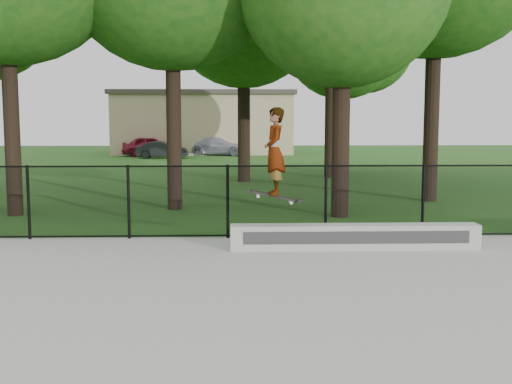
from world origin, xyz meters
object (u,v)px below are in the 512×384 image
car_b (162,150)px  car_a (151,146)px  grind_ledge (355,237)px  skater_airborne (275,153)px  car_c (218,146)px

car_b → car_a: bearing=25.2°
grind_ledge → skater_airborne: (-1.51, -0.15, 1.57)m
grind_ledge → car_a: bearing=104.4°
car_a → car_b: 2.37m
car_a → car_b: (0.95, -2.17, -0.13)m
car_c → skater_airborne: 30.79m
skater_airborne → car_b: bearing=100.5°
car_c → skater_airborne: skater_airborne is taller
car_a → car_c: size_ratio=0.97×
car_b → skater_airborne: size_ratio=1.60×
car_a → car_c: (4.32, 0.75, -0.03)m
car_a → skater_airborne: size_ratio=2.12×
grind_ledge → car_c: car_c is taller
car_b → grind_ledge: bearing=-164.9°
grind_ledge → skater_airborne: 2.19m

